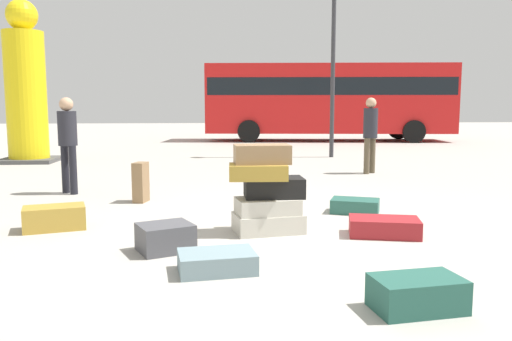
{
  "coord_description": "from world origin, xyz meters",
  "views": [
    {
      "loc": [
        -1.08,
        -5.57,
        1.41
      ],
      "look_at": [
        -0.42,
        1.58,
        0.52
      ],
      "focal_mm": 35.62,
      "sensor_mm": 36.0,
      "label": 1
    }
  ],
  "objects_px": {
    "person_bearded_onlooker": "(68,137)",
    "suitcase_slate_foreground_far": "(217,262)",
    "suitcase_teal_upright_blue": "(355,206)",
    "person_tourist_with_camera": "(370,129)",
    "suitcase_maroon_right_side": "(384,227)",
    "suitcase_brown_white_trunk": "(141,182)",
    "yellow_dummy_statue": "(26,91)",
    "suitcase_tower": "(267,192)",
    "suitcase_teal_foreground_near": "(417,294)",
    "parked_bus": "(328,97)",
    "suitcase_tan_behind_tower": "(54,218)",
    "suitcase_charcoal_left_side": "(165,237)"
  },
  "relations": [
    {
      "from": "person_bearded_onlooker",
      "to": "suitcase_slate_foreground_far",
      "type": "bearing_deg",
      "value": -19.65
    },
    {
      "from": "suitcase_teal_upright_blue",
      "to": "person_tourist_with_camera",
      "type": "bearing_deg",
      "value": 91.87
    },
    {
      "from": "person_tourist_with_camera",
      "to": "suitcase_maroon_right_side",
      "type": "bearing_deg",
      "value": 35.24
    },
    {
      "from": "suitcase_maroon_right_side",
      "to": "suitcase_brown_white_trunk",
      "type": "bearing_deg",
      "value": 155.67
    },
    {
      "from": "person_bearded_onlooker",
      "to": "yellow_dummy_statue",
      "type": "xyz_separation_m",
      "value": [
        -2.37,
        5.11,
        0.88
      ]
    },
    {
      "from": "suitcase_tower",
      "to": "suitcase_teal_foreground_near",
      "type": "relative_size",
      "value": 1.62
    },
    {
      "from": "parked_bus",
      "to": "suitcase_tan_behind_tower",
      "type": "bearing_deg",
      "value": -107.04
    },
    {
      "from": "suitcase_teal_foreground_near",
      "to": "suitcase_tower",
      "type": "bearing_deg",
      "value": 101.47
    },
    {
      "from": "suitcase_tower",
      "to": "parked_bus",
      "type": "xyz_separation_m",
      "value": [
        4.34,
        15.56,
        1.38
      ]
    },
    {
      "from": "suitcase_brown_white_trunk",
      "to": "suitcase_teal_upright_blue",
      "type": "relative_size",
      "value": 0.96
    },
    {
      "from": "suitcase_slate_foreground_far",
      "to": "person_bearded_onlooker",
      "type": "bearing_deg",
      "value": 111.72
    },
    {
      "from": "suitcase_tower",
      "to": "person_bearded_onlooker",
      "type": "relative_size",
      "value": 0.64
    },
    {
      "from": "suitcase_teal_foreground_near",
      "to": "suitcase_slate_foreground_far",
      "type": "distance_m",
      "value": 1.69
    },
    {
      "from": "suitcase_slate_foreground_far",
      "to": "parked_bus",
      "type": "distance_m",
      "value": 17.71
    },
    {
      "from": "suitcase_maroon_right_side",
      "to": "suitcase_slate_foreground_far",
      "type": "xyz_separation_m",
      "value": [
        -1.86,
        -1.07,
        -0.01
      ]
    },
    {
      "from": "suitcase_charcoal_left_side",
      "to": "suitcase_tan_behind_tower",
      "type": "relative_size",
      "value": 0.75
    },
    {
      "from": "suitcase_tan_behind_tower",
      "to": "person_tourist_with_camera",
      "type": "bearing_deg",
      "value": 24.81
    },
    {
      "from": "suitcase_slate_foreground_far",
      "to": "suitcase_tan_behind_tower",
      "type": "bearing_deg",
      "value": 130.1
    },
    {
      "from": "suitcase_brown_white_trunk",
      "to": "suitcase_charcoal_left_side",
      "type": "bearing_deg",
      "value": -63.05
    },
    {
      "from": "suitcase_slate_foreground_far",
      "to": "person_bearded_onlooker",
      "type": "distance_m",
      "value": 4.91
    },
    {
      "from": "suitcase_teal_foreground_near",
      "to": "yellow_dummy_statue",
      "type": "height_order",
      "value": "yellow_dummy_statue"
    },
    {
      "from": "suitcase_brown_white_trunk",
      "to": "suitcase_teal_foreground_near",
      "type": "distance_m",
      "value": 4.99
    },
    {
      "from": "parked_bus",
      "to": "suitcase_maroon_right_side",
      "type": "bearing_deg",
      "value": -93.94
    },
    {
      "from": "suitcase_tower",
      "to": "suitcase_brown_white_trunk",
      "type": "height_order",
      "value": "suitcase_tower"
    },
    {
      "from": "suitcase_tan_behind_tower",
      "to": "suitcase_teal_upright_blue",
      "type": "height_order",
      "value": "suitcase_tan_behind_tower"
    },
    {
      "from": "suitcase_charcoal_left_side",
      "to": "parked_bus",
      "type": "xyz_separation_m",
      "value": [
        5.43,
        16.24,
        1.7
      ]
    },
    {
      "from": "suitcase_maroon_right_side",
      "to": "person_tourist_with_camera",
      "type": "xyz_separation_m",
      "value": [
        1.49,
        5.21,
        0.86
      ]
    },
    {
      "from": "person_tourist_with_camera",
      "to": "parked_bus",
      "type": "bearing_deg",
      "value": -137.16
    },
    {
      "from": "suitcase_tower",
      "to": "suitcase_teal_upright_blue",
      "type": "distance_m",
      "value": 1.65
    },
    {
      "from": "suitcase_brown_white_trunk",
      "to": "suitcase_tan_behind_tower",
      "type": "relative_size",
      "value": 0.88
    },
    {
      "from": "suitcase_tan_behind_tower",
      "to": "yellow_dummy_statue",
      "type": "relative_size",
      "value": 0.17
    },
    {
      "from": "suitcase_tower",
      "to": "suitcase_maroon_right_side",
      "type": "relative_size",
      "value": 1.32
    },
    {
      "from": "suitcase_maroon_right_side",
      "to": "suitcase_slate_foreground_far",
      "type": "distance_m",
      "value": 2.14
    },
    {
      "from": "suitcase_tan_behind_tower",
      "to": "parked_bus",
      "type": "distance_m",
      "value": 16.74
    },
    {
      "from": "suitcase_maroon_right_side",
      "to": "yellow_dummy_statue",
      "type": "xyz_separation_m",
      "value": [
        -6.58,
        8.27,
        1.72
      ]
    },
    {
      "from": "suitcase_tan_behind_tower",
      "to": "person_bearded_onlooker",
      "type": "distance_m",
      "value": 2.69
    },
    {
      "from": "suitcase_tower",
      "to": "suitcase_charcoal_left_side",
      "type": "distance_m",
      "value": 1.32
    },
    {
      "from": "suitcase_tan_behind_tower",
      "to": "person_bearded_onlooker",
      "type": "xyz_separation_m",
      "value": [
        -0.49,
        2.52,
        0.8
      ]
    },
    {
      "from": "person_tourist_with_camera",
      "to": "suitcase_charcoal_left_side",
      "type": "bearing_deg",
      "value": 16.71
    },
    {
      "from": "suitcase_brown_white_trunk",
      "to": "person_bearded_onlooker",
      "type": "distance_m",
      "value": 1.66
    },
    {
      "from": "suitcase_charcoal_left_side",
      "to": "person_tourist_with_camera",
      "type": "bearing_deg",
      "value": 32.19
    },
    {
      "from": "suitcase_brown_white_trunk",
      "to": "person_bearded_onlooker",
      "type": "relative_size",
      "value": 0.38
    },
    {
      "from": "suitcase_brown_white_trunk",
      "to": "suitcase_maroon_right_side",
      "type": "relative_size",
      "value": 0.79
    },
    {
      "from": "person_tourist_with_camera",
      "to": "suitcase_teal_upright_blue",
      "type": "bearing_deg",
      "value": 31.02
    },
    {
      "from": "suitcase_tower",
      "to": "suitcase_teal_upright_blue",
      "type": "xyz_separation_m",
      "value": [
        1.3,
        0.94,
        -0.37
      ]
    },
    {
      "from": "suitcase_teal_foreground_near",
      "to": "person_bearded_onlooker",
      "type": "relative_size",
      "value": 0.39
    },
    {
      "from": "suitcase_brown_white_trunk",
      "to": "suitcase_charcoal_left_side",
      "type": "height_order",
      "value": "suitcase_brown_white_trunk"
    },
    {
      "from": "suitcase_slate_foreground_far",
      "to": "person_tourist_with_camera",
      "type": "bearing_deg",
      "value": 54.5
    },
    {
      "from": "suitcase_charcoal_left_side",
      "to": "suitcase_tan_behind_tower",
      "type": "distance_m",
      "value": 1.71
    },
    {
      "from": "suitcase_tan_behind_tower",
      "to": "suitcase_teal_upright_blue",
      "type": "distance_m",
      "value": 3.8
    }
  ]
}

